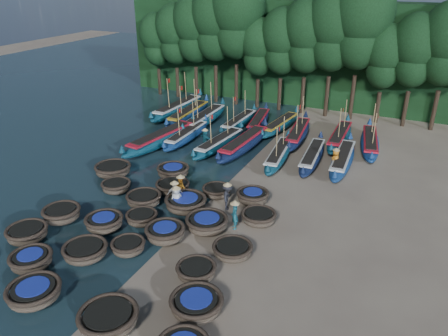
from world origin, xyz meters
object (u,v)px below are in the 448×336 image
at_px(long_boat_8, 343,159).
at_px(coracle_5, 27,233).
at_px(long_boat_6, 279,155).
at_px(fisherman_0, 177,198).
at_px(coracle_1, 31,260).
at_px(fisherman_5, 205,138).
at_px(long_boat_4, 219,143).
at_px(coracle_16, 144,199).
at_px(fisherman_4, 175,193).
at_px(coracle_7, 128,246).
at_px(long_boat_5, 244,143).
at_px(long_boat_2, 161,138).
at_px(coracle_23, 217,191).
at_px(coracle_17, 186,203).
at_px(coracle_18, 207,223).
at_px(long_boat_16, 340,137).
at_px(coracle_9, 197,304).
at_px(long_boat_3, 187,135).
at_px(long_boat_15, 298,133).
at_px(coracle_19, 259,217).
at_px(long_boat_11, 204,118).
at_px(long_boat_12, 239,122).
at_px(long_boat_9, 178,108).
at_px(coracle_8, 196,271).
at_px(coracle_10, 62,214).
at_px(coracle_3, 108,318).
at_px(fisherman_6, 335,160).
at_px(coracle_15, 116,186).
at_px(fisherman_3, 227,196).
at_px(long_boat_14, 280,125).
at_px(coracle_21, 173,171).
at_px(coracle_12, 142,217).
at_px(long_boat_13, 258,121).
at_px(coracle_22, 173,187).
at_px(fisherman_1, 235,214).
at_px(long_boat_10, 188,114).
at_px(coracle_14, 232,250).
at_px(coracle_11, 104,222).
at_px(long_boat_7, 312,156).
at_px(coracle_2, 34,292).

bearing_deg(long_boat_8, coracle_5, -131.12).
bearing_deg(long_boat_6, fisherman_0, -114.24).
bearing_deg(fisherman_0, coracle_1, 15.44).
bearing_deg(fisherman_5, long_boat_4, -148.33).
relative_size(coracle_16, fisherman_4, 1.43).
relative_size(coracle_7, long_boat_5, 0.23).
bearing_deg(long_boat_2, coracle_23, -29.68).
distance_m(coracle_17, long_boat_8, 12.21).
bearing_deg(coracle_5, coracle_18, 30.98).
height_order(long_boat_5, long_boat_16, long_boat_16).
height_order(coracle_9, long_boat_3, long_boat_3).
bearing_deg(long_boat_15, long_boat_8, -47.16).
xyz_separation_m(coracle_19, fisherman_0, (-4.74, -0.69, 0.42)).
distance_m(coracle_1, long_boat_8, 20.75).
bearing_deg(long_boat_11, long_boat_12, 9.74).
bearing_deg(long_boat_9, coracle_8, -55.30).
xyz_separation_m(coracle_10, coracle_16, (3.07, 3.38, -0.04)).
xyz_separation_m(coracle_16, long_boat_3, (-2.95, 10.31, 0.06)).
bearing_deg(coracle_3, fisherman_6, 75.10).
height_order(coracle_15, fisherman_3, fisherman_3).
bearing_deg(fisherman_5, long_boat_14, -99.81).
relative_size(coracle_16, long_boat_14, 0.35).
distance_m(long_boat_11, long_boat_12, 3.15).
relative_size(long_boat_3, fisherman_6, 3.99).
xyz_separation_m(coracle_21, long_boat_14, (3.53, 11.92, 0.04)).
relative_size(coracle_12, coracle_19, 0.88).
xyz_separation_m(coracle_18, long_boat_13, (-3.53, 16.85, 0.02)).
xyz_separation_m(coracle_22, fisherman_3, (3.92, -0.40, 0.43)).
distance_m(coracle_23, fisherman_5, 8.13).
distance_m(coracle_19, long_boat_15, 13.48).
bearing_deg(long_boat_15, fisherman_1, -93.26).
bearing_deg(long_boat_5, long_boat_9, 151.67).
bearing_deg(coracle_8, long_boat_9, 122.46).
xyz_separation_m(long_boat_10, long_boat_16, (13.79, 0.01, -0.04)).
bearing_deg(fisherman_5, long_boat_6, -158.19).
distance_m(long_boat_3, fisherman_6, 12.10).
distance_m(coracle_1, coracle_18, 8.65).
xyz_separation_m(coracle_14, long_boat_5, (-4.74, 12.75, 0.19)).
distance_m(coracle_14, fisherman_1, 2.57).
bearing_deg(coracle_11, long_boat_6, 66.65).
relative_size(coracle_17, coracle_19, 1.25).
distance_m(coracle_23, fisherman_6, 8.85).
distance_m(long_boat_13, fisherman_6, 10.37).
bearing_deg(long_boat_7, long_boat_13, 133.52).
height_order(coracle_15, coracle_22, coracle_22).
relative_size(coracle_16, long_boat_13, 0.35).
bearing_deg(long_boat_4, long_boat_12, 102.79).
height_order(coracle_1, coracle_2, coracle_1).
distance_m(coracle_5, long_boat_15, 21.63).
height_order(coracle_16, coracle_23, coracle_16).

